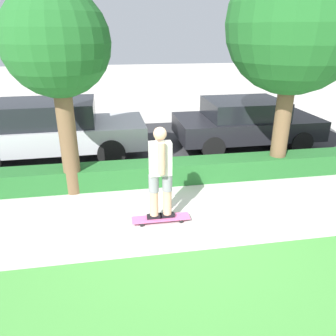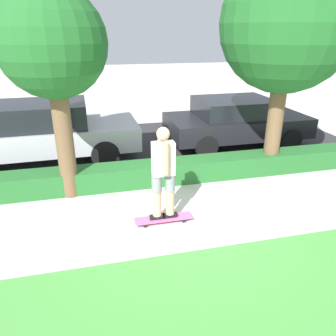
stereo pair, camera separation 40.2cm
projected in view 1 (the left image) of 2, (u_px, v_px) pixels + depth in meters
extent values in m
plane|color=#BCB7AD|center=(182.00, 218.00, 5.99)|extent=(60.00, 60.00, 0.00)
cube|color=#2D2D30|center=(153.00, 145.00, 9.80)|extent=(12.39, 5.00, 0.01)
cube|color=#236028|center=(168.00, 172.00, 7.35)|extent=(12.39, 0.60, 0.48)
cube|color=#DB5B93|center=(161.00, 218.00, 5.83)|extent=(1.03, 0.24, 0.02)
cylinder|color=black|center=(181.00, 221.00, 5.82)|extent=(0.07, 0.04, 0.07)
cylinder|color=black|center=(179.00, 216.00, 5.98)|extent=(0.07, 0.04, 0.07)
cylinder|color=black|center=(142.00, 225.00, 5.71)|extent=(0.07, 0.04, 0.07)
cylinder|color=black|center=(141.00, 219.00, 5.88)|extent=(0.07, 0.04, 0.07)
cube|color=black|center=(154.00, 216.00, 5.80)|extent=(0.26, 0.09, 0.07)
cylinder|color=tan|center=(154.00, 195.00, 5.63)|extent=(0.15, 0.15, 0.77)
cylinder|color=gray|center=(154.00, 183.00, 5.54)|extent=(0.17, 0.17, 0.31)
cube|color=black|center=(167.00, 215.00, 5.83)|extent=(0.26, 0.09, 0.07)
cylinder|color=tan|center=(167.00, 194.00, 5.67)|extent=(0.15, 0.15, 0.77)
cylinder|color=gray|center=(167.00, 182.00, 5.58)|extent=(0.17, 0.17, 0.31)
cube|color=silver|center=(160.00, 159.00, 5.39)|extent=(0.37, 0.20, 0.57)
cylinder|color=tan|center=(162.00, 159.00, 5.23)|extent=(0.12, 0.12, 0.54)
cylinder|color=tan|center=(159.00, 152.00, 5.51)|extent=(0.12, 0.12, 0.54)
sphere|color=tan|center=(160.00, 134.00, 5.23)|extent=(0.22, 0.22, 0.22)
cylinder|color=brown|center=(68.00, 137.00, 6.50)|extent=(0.35, 0.35, 2.43)
sphere|color=#1E5B23|center=(56.00, 43.00, 5.83)|extent=(1.95, 1.95, 1.95)
cylinder|color=brown|center=(282.00, 123.00, 7.33)|extent=(0.36, 0.36, 2.52)
sphere|color=#1E5B23|center=(296.00, 24.00, 6.54)|extent=(2.81, 2.81, 2.81)
cube|color=#B7B7BC|center=(54.00, 134.00, 8.60)|extent=(4.76, 1.99, 0.59)
cube|color=black|center=(45.00, 113.00, 8.36)|extent=(2.49, 1.71, 0.59)
cylinder|color=black|center=(111.00, 153.00, 8.15)|extent=(0.70, 0.23, 0.70)
cylinder|color=black|center=(111.00, 133.00, 9.73)|extent=(0.70, 0.23, 0.70)
cylinder|color=black|center=(7.00, 138.00, 9.28)|extent=(0.70, 0.23, 0.70)
cube|color=black|center=(246.00, 126.00, 9.57)|extent=(4.08, 1.98, 0.55)
cube|color=black|center=(244.00, 108.00, 9.34)|extent=(2.12, 1.73, 0.50)
cylinder|color=black|center=(301.00, 142.00, 9.05)|extent=(0.63, 0.23, 0.63)
cylinder|color=black|center=(271.00, 125.00, 10.68)|extent=(0.63, 0.23, 0.63)
cylinder|color=black|center=(213.00, 147.00, 8.66)|extent=(0.63, 0.23, 0.63)
cylinder|color=black|center=(196.00, 129.00, 10.30)|extent=(0.63, 0.23, 0.63)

